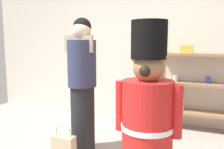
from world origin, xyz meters
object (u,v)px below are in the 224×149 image
person_shopper (82,83)px  shopping_bag (64,147)px  merchandise_shelf (207,82)px  teddy_bear_guard (148,110)px

person_shopper → shopping_bag: size_ratio=3.84×
merchandise_shelf → person_shopper: bearing=-138.3°
shopping_bag → teddy_bear_guard: bearing=8.3°
teddy_bear_guard → merchandise_shelf: bearing=69.3°
teddy_bear_guard → shopping_bag: size_ratio=3.66×
merchandise_shelf → person_shopper: person_shopper is taller
teddy_bear_guard → shopping_bag: 1.08m
merchandise_shelf → person_shopper: size_ratio=0.92×
shopping_bag → person_shopper: bearing=77.8°
person_shopper → shopping_bag: bearing=-102.2°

